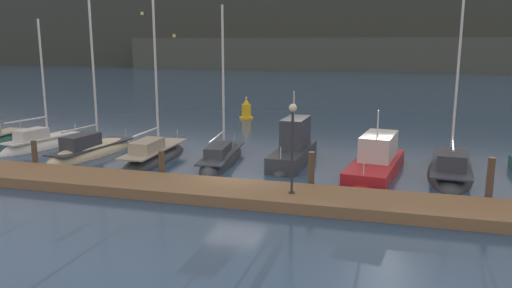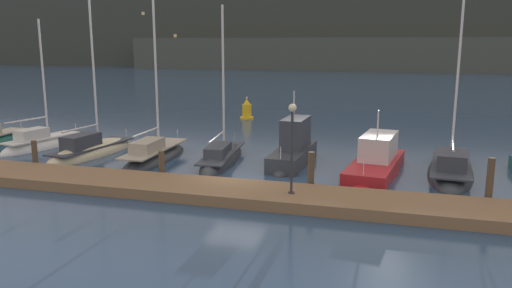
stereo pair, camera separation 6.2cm
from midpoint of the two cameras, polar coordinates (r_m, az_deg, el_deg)
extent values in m
plane|color=navy|center=(22.96, -2.32, -4.62)|extent=(400.00, 400.00, 0.00)
cube|color=brown|center=(21.16, -3.95, -5.41)|extent=(41.51, 2.80, 0.45)
cylinder|color=#4C3D2D|center=(27.70, -23.89, -1.17)|extent=(0.28, 0.28, 1.53)
cylinder|color=#4C3D2D|center=(23.86, -10.64, -2.43)|extent=(0.28, 0.28, 1.41)
cylinder|color=#4C3D2D|center=(21.66, 6.39, -3.22)|extent=(0.28, 0.28, 1.79)
cylinder|color=#4C3D2D|center=(21.68, 25.23, -4.00)|extent=(0.28, 0.28, 1.99)
cylinder|color=silver|center=(38.16, -25.25, 2.08)|extent=(0.04, 0.04, 0.50)
ellipsoid|color=white|center=(33.54, -23.13, -0.37)|extent=(2.72, 6.09, 1.52)
cube|color=silver|center=(33.43, -23.22, 0.65)|extent=(2.29, 5.11, 0.08)
cube|color=silver|center=(32.93, -24.20, 1.04)|extent=(1.32, 2.04, 0.62)
cylinder|color=silver|center=(33.30, -23.09, 6.84)|extent=(0.12, 0.12, 7.15)
cylinder|color=silver|center=(32.61, -24.72, 2.51)|extent=(0.65, 2.90, 0.09)
cylinder|color=silver|center=(35.14, -19.89, 1.81)|extent=(0.04, 0.04, 0.50)
ellipsoid|color=beige|center=(30.40, -18.14, -1.16)|extent=(2.64, 7.18, 1.58)
cube|color=#333842|center=(30.30, -18.20, -0.24)|extent=(2.21, 6.03, 0.08)
cube|color=#333842|center=(29.60, -19.30, 0.27)|extent=(1.35, 2.36, 0.79)
cylinder|color=silver|center=(30.17, -18.06, 8.60)|extent=(0.12, 0.12, 9.26)
cylinder|color=silver|center=(29.48, -19.39, 1.70)|extent=(0.41, 2.78, 0.09)
cylinder|color=silver|center=(32.71, -14.56, 1.25)|extent=(0.04, 0.04, 0.50)
ellipsoid|color=#2D3338|center=(28.07, -11.42, -1.84)|extent=(1.97, 6.99, 1.17)
cube|color=#A39984|center=(27.92, -11.47, -0.50)|extent=(1.66, 5.87, 0.08)
cube|color=#A39984|center=(27.13, -12.26, -0.18)|extent=(1.13, 2.25, 0.58)
cylinder|color=silver|center=(27.88, -11.31, 7.93)|extent=(0.12, 0.12, 8.13)
cylinder|color=silver|center=(26.94, -12.39, 1.36)|extent=(0.16, 2.90, 0.09)
cylinder|color=silver|center=(30.72, -8.91, 1.16)|extent=(0.04, 0.04, 0.50)
ellipsoid|color=#2D3338|center=(27.31, -3.85, -2.00)|extent=(2.45, 7.24, 1.62)
cube|color=#333842|center=(27.20, -3.86, -1.03)|extent=(2.06, 6.08, 0.08)
cube|color=#333842|center=(26.32, -4.29, -0.74)|extent=(1.24, 2.37, 0.57)
cylinder|color=silver|center=(27.17, -3.70, 7.33)|extent=(0.12, 0.12, 7.85)
cylinder|color=silver|center=(25.98, -4.42, 0.86)|extent=(0.46, 3.23, 0.09)
cylinder|color=silver|center=(30.27, -2.46, 0.76)|extent=(0.04, 0.04, 0.50)
ellipsoid|color=#2D3338|center=(26.80, 4.26, -2.27)|extent=(1.91, 5.96, 1.28)
cube|color=#2D3338|center=(26.71, 4.27, -1.42)|extent=(1.75, 5.36, 0.82)
cube|color=#333842|center=(27.03, 4.61, 1.34)|extent=(1.25, 2.64, 1.58)
cube|color=black|center=(28.12, 5.18, 2.22)|extent=(1.03, 0.33, 0.70)
cylinder|color=silver|center=(26.35, 4.42, 4.45)|extent=(0.07, 0.07, 1.49)
cylinder|color=silver|center=(24.21, 2.90, -1.03)|extent=(0.04, 0.04, 0.60)
ellipsoid|color=red|center=(25.56, 13.50, -3.25)|extent=(3.10, 7.30, 1.03)
cube|color=red|center=(25.48, 13.54, -2.56)|extent=(2.83, 6.57, 0.64)
cube|color=silver|center=(25.96, 13.91, -0.22)|extent=(1.88, 3.28, 1.22)
cube|color=black|center=(27.30, 14.44, 0.71)|extent=(1.33, 0.42, 0.55)
cylinder|color=silver|center=(25.19, 13.83, 2.32)|extent=(0.07, 0.07, 1.27)
cylinder|color=silver|center=(22.50, 12.26, -2.75)|extent=(0.04, 0.04, 0.60)
ellipsoid|color=#2D3338|center=(26.47, 21.36, -3.23)|extent=(2.77, 7.77, 1.28)
cube|color=#333842|center=(26.35, 21.45, -2.08)|extent=(2.33, 6.53, 0.08)
cube|color=#333842|center=(25.37, 21.53, -1.64)|extent=(1.48, 2.54, 0.74)
cylinder|color=silver|center=(26.31, 22.28, 9.25)|extent=(0.12, 0.12, 10.36)
cylinder|color=silver|center=(24.91, 21.68, 0.11)|extent=(0.40, 3.63, 0.09)
cylinder|color=silver|center=(29.73, 21.45, -0.11)|extent=(0.04, 0.04, 0.50)
cylinder|color=gold|center=(42.53, -1.01, 3.03)|extent=(1.18, 1.18, 0.16)
cylinder|color=gold|center=(42.44, -1.02, 3.85)|extent=(0.79, 0.79, 1.07)
cone|color=gold|center=(42.35, -1.02, 4.91)|extent=(0.55, 0.55, 0.50)
sphere|color=#F9EAB7|center=(42.31, -1.02, 5.31)|extent=(0.16, 0.16, 0.16)
cylinder|color=#2D2D33|center=(20.14, 4.14, -5.54)|extent=(0.24, 0.24, 0.06)
cylinder|color=#2D2D33|center=(19.72, 4.21, -0.94)|extent=(0.10, 0.10, 3.25)
sphere|color=#F9EAB7|center=(19.42, 4.28, 4.14)|extent=(0.32, 0.32, 0.32)
cube|color=#333833|center=(126.22, 13.09, 12.78)|extent=(240.00, 16.00, 19.39)
cube|color=#3F463F|center=(116.38, 20.72, 9.50)|extent=(144.00, 10.00, 7.37)
cube|color=#F4DB8C|center=(117.99, 17.16, 9.83)|extent=(0.80, 0.10, 0.80)
cube|color=#F4DB8C|center=(135.32, -13.72, 11.35)|extent=(0.80, 0.10, 0.80)
cube|color=#F4DB8C|center=(134.13, -12.76, 14.36)|extent=(0.80, 0.10, 0.80)
cube|color=#F4DB8C|center=(120.39, 4.42, 11.32)|extent=(0.80, 0.10, 0.80)
cube|color=#F4DB8C|center=(130.06, -9.21, 12.13)|extent=(0.80, 0.10, 0.80)
cube|color=#F4DB8C|center=(118.39, 11.14, 10.89)|extent=(0.80, 0.10, 0.80)
cube|color=#F4DB8C|center=(118.08, 18.25, 9.19)|extent=(0.80, 0.10, 0.80)
cube|color=#F4DB8C|center=(132.29, -11.20, 10.51)|extent=(0.80, 0.10, 0.80)
camera|label=1|loc=(0.03, -89.93, 0.01)|focal=35.00mm
camera|label=2|loc=(0.03, 90.07, -0.01)|focal=35.00mm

